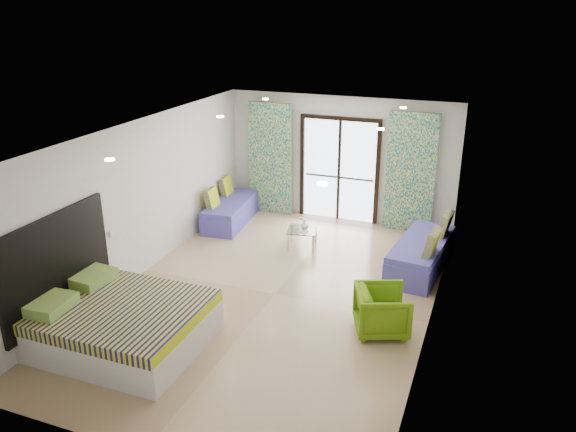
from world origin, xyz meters
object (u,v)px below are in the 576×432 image
(daybed_left, at_px, (230,211))
(coffee_table, at_px, (302,231))
(daybed_right, at_px, (422,254))
(armchair, at_px, (382,309))
(bed, at_px, (120,323))

(daybed_left, distance_m, coffee_table, 2.02)
(daybed_right, xyz_separation_m, armchair, (-0.24, -2.27, 0.07))
(bed, height_order, coffee_table, bed)
(bed, xyz_separation_m, daybed_right, (3.60, 3.88, -0.02))
(bed, xyz_separation_m, coffee_table, (1.26, 4.05, 0.01))
(bed, xyz_separation_m, daybed_left, (-0.64, 4.72, -0.04))
(daybed_left, relative_size, coffee_table, 2.81)
(bed, relative_size, armchair, 2.97)
(coffee_table, bearing_deg, daybed_left, 160.56)
(bed, relative_size, daybed_right, 1.08)
(daybed_right, bearing_deg, bed, -126.13)
(bed, bearing_deg, daybed_left, 97.67)
(daybed_right, relative_size, armchair, 2.75)
(daybed_left, height_order, coffee_table, daybed_left)
(armchair, bearing_deg, daybed_right, -27.88)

